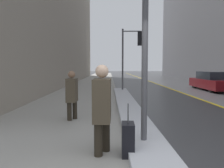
# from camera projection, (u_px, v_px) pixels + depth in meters

# --- Properties ---
(sidewalk_slab) EXTENTS (4.00, 80.00, 0.01)m
(sidewalk_slab) POSITION_uv_depth(u_px,v_px,m) (91.00, 86.00, 17.93)
(sidewalk_slab) COLOR #9E9B93
(sidewalk_slab) RESTS_ON ground
(road_centre_stripe) EXTENTS (0.16, 80.00, 0.00)m
(road_centre_stripe) POSITION_uv_depth(u_px,v_px,m) (163.00, 86.00, 18.01)
(road_centre_stripe) COLOR gold
(road_centre_stripe) RESTS_ON ground
(snow_bank_curb) EXTENTS (0.82, 13.15, 0.14)m
(snow_bank_curb) POSITION_uv_depth(u_px,v_px,m) (128.00, 106.00, 8.58)
(snow_bank_curb) COLOR silver
(snow_bank_curb) RESTS_ON ground
(traffic_light_near) EXTENTS (1.31, 0.32, 4.00)m
(traffic_light_near) POSITION_uv_depth(u_px,v_px,m) (133.00, 46.00, 13.90)
(traffic_light_near) COLOR #515156
(traffic_light_near) RESTS_ON ground
(pedestrian_nearside) EXTENTS (0.33, 0.54, 1.63)m
(pedestrian_nearside) POSITION_uv_depth(u_px,v_px,m) (102.00, 105.00, 3.92)
(pedestrian_nearside) COLOR #2A241B
(pedestrian_nearside) RESTS_ON ground
(pedestrian_trailing) EXTENTS (0.30, 0.49, 1.48)m
(pedestrian_trailing) POSITION_uv_depth(u_px,v_px,m) (72.00, 93.00, 6.49)
(pedestrian_trailing) COLOR #2A241B
(pedestrian_trailing) RESTS_ON ground
(parked_car_maroon) EXTENTS (1.86, 4.56, 1.27)m
(parked_car_maroon) POSITION_uv_depth(u_px,v_px,m) (214.00, 81.00, 14.95)
(parked_car_maroon) COLOR #600F14
(parked_car_maroon) RESTS_ON ground
(rolling_suitcase) EXTENTS (0.23, 0.37, 0.95)m
(rolling_suitcase) POSITION_uv_depth(u_px,v_px,m) (128.00, 140.00, 3.87)
(rolling_suitcase) COLOR black
(rolling_suitcase) RESTS_ON ground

